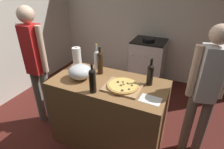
% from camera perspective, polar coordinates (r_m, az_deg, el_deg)
% --- Properties ---
extents(ground_plane, '(4.44, 3.26, 0.02)m').
position_cam_1_polar(ground_plane, '(3.25, 2.54, -10.01)').
color(ground_plane, '#511E19').
extents(kitchen_wall_rear, '(4.44, 0.10, 2.60)m').
position_cam_1_polar(kitchen_wall_rear, '(3.94, 10.94, 17.40)').
color(kitchen_wall_rear, silver).
rests_on(kitchen_wall_rear, ground_plane).
extents(kitchen_wall_left, '(0.10, 3.26, 2.60)m').
position_cam_1_polar(kitchen_wall_left, '(3.82, -26.49, 14.77)').
color(kitchen_wall_left, silver).
rests_on(kitchen_wall_left, ground_plane).
extents(counter, '(1.36, 0.68, 0.92)m').
position_cam_1_polar(counter, '(2.39, -1.02, -11.84)').
color(counter, olive).
rests_on(counter, ground_plane).
extents(cutting_board, '(0.40, 0.32, 0.02)m').
position_cam_1_polar(cutting_board, '(2.02, 3.36, -3.93)').
color(cutting_board, tan).
rests_on(cutting_board, counter).
extents(pizza, '(0.35, 0.35, 0.03)m').
position_cam_1_polar(pizza, '(2.01, 3.38, -3.43)').
color(pizza, tan).
rests_on(pizza, cutting_board).
extents(mixing_bowl, '(0.28, 0.28, 0.17)m').
position_cam_1_polar(mixing_bowl, '(2.20, -9.96, 0.86)').
color(mixing_bowl, '#B2B2B7').
rests_on(mixing_bowl, counter).
extents(paper_towel_roll, '(0.11, 0.11, 0.27)m').
position_cam_1_polar(paper_towel_roll, '(2.49, -10.87, 5.28)').
color(paper_towel_roll, white).
rests_on(paper_towel_roll, counter).
extents(wine_bottle_clear, '(0.07, 0.07, 0.34)m').
position_cam_1_polar(wine_bottle_clear, '(2.38, -4.78, 4.82)').
color(wine_bottle_clear, silver).
rests_on(wine_bottle_clear, counter).
extents(wine_bottle_amber, '(0.07, 0.07, 0.35)m').
position_cam_1_polar(wine_bottle_amber, '(2.26, -3.75, 3.94)').
color(wine_bottle_amber, '#331E0F').
rests_on(wine_bottle_amber, counter).
extents(wine_bottle_dark, '(0.07, 0.07, 0.31)m').
position_cam_1_polar(wine_bottle_dark, '(2.06, 11.83, 0.22)').
color(wine_bottle_dark, black).
rests_on(wine_bottle_dark, counter).
extents(wine_bottle_green, '(0.07, 0.07, 0.33)m').
position_cam_1_polar(wine_bottle_green, '(1.89, -6.10, -1.65)').
color(wine_bottle_green, black).
rests_on(wine_bottle_green, counter).
extents(recipe_sheet, '(0.22, 0.16, 0.00)m').
position_cam_1_polar(recipe_sheet, '(1.87, 11.86, -7.68)').
color(recipe_sheet, white).
rests_on(recipe_sheet, counter).
extents(stove, '(0.63, 0.60, 0.97)m').
position_cam_1_polar(stove, '(3.77, 10.97, 3.63)').
color(stove, '#B7B7BC').
rests_on(stove, ground_plane).
extents(person_in_stripes, '(0.37, 0.21, 1.71)m').
position_cam_1_polar(person_in_stripes, '(2.64, -22.65, 3.44)').
color(person_in_stripes, slate).
rests_on(person_in_stripes, ground_plane).
extents(person_in_red, '(0.37, 0.25, 1.62)m').
position_cam_1_polar(person_in_red, '(2.21, 27.00, -4.00)').
color(person_in_red, slate).
rests_on(person_in_red, ground_plane).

